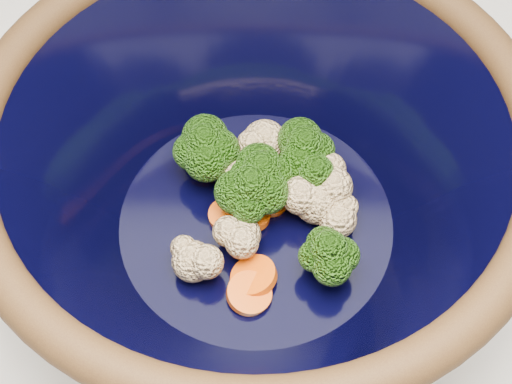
{
  "coord_description": "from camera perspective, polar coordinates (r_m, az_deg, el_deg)",
  "views": [
    {
      "loc": [
        -0.01,
        -0.25,
        1.37
      ],
      "look_at": [
        -0.01,
        0.02,
        0.97
      ],
      "focal_mm": 50.0,
      "sensor_mm": 36.0,
      "label": 1
    }
  ],
  "objects": [
    {
      "name": "mixing_bowl",
      "position": [
        0.47,
        -0.0,
        1.01
      ],
      "size": [
        0.35,
        0.35,
        0.16
      ],
      "rotation": [
        0.0,
        0.0,
        -0.01
      ],
      "color": "black",
      "rests_on": "counter"
    },
    {
      "name": "vegetable_pile",
      "position": [
        0.5,
        1.32,
        0.62
      ],
      "size": [
        0.13,
        0.15,
        0.06
      ],
      "color": "#608442",
      "rests_on": "mixing_bowl"
    }
  ]
}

